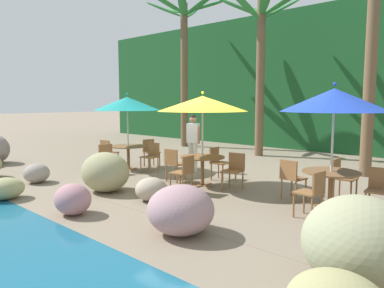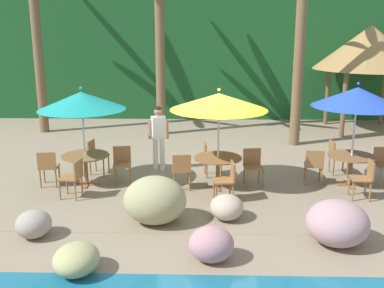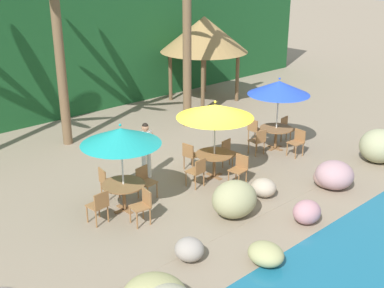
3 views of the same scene
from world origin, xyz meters
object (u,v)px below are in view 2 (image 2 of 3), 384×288
at_px(chair_yellow_seaward, 253,164).
at_px(chair_blue_left, 314,164).
at_px(umbrella_blue, 357,97).
at_px(palm_tree_second, 160,8).
at_px(chair_blue_inland, 336,155).
at_px(waiter_in_white, 158,133).
at_px(dining_table_blue, 351,161).
at_px(chair_blue_seaward, 383,163).
at_px(umbrella_teal, 82,101).
at_px(chair_teal_right, 74,176).
at_px(dining_table_yellow, 218,162).
at_px(umbrella_yellow, 219,102).
at_px(chair_yellow_left, 182,169).
at_px(chair_yellow_right, 228,178).
at_px(dining_table_teal, 85,160).
at_px(palapa_hut, 370,48).
at_px(chair_yellow_inland, 209,156).
at_px(chair_blue_right, 365,177).
at_px(chair_teal_seaward, 122,162).
at_px(chair_teal_inland, 96,154).
at_px(chair_teal_left, 48,166).
at_px(palm_tree_third, 301,2).

distance_m(chair_yellow_seaward, chair_blue_left, 1.45).
bearing_deg(umbrella_blue, palm_tree_second, 133.65).
distance_m(chair_blue_inland, waiter_in_white, 4.54).
bearing_deg(dining_table_blue, chair_blue_left, 178.00).
xyz_separation_m(chair_blue_seaward, waiter_in_white, (-5.47, 0.87, 0.47)).
relative_size(umbrella_teal, chair_blue_left, 2.69).
relative_size(chair_teal_right, dining_table_yellow, 0.79).
height_order(dining_table_blue, chair_blue_inland, chair_blue_inland).
bearing_deg(chair_blue_left, palm_tree_second, 128.43).
relative_size(chair_yellow_seaward, palm_tree_second, 0.14).
bearing_deg(umbrella_yellow, chair_yellow_left, -167.98).
bearing_deg(palm_tree_second, chair_yellow_right, -72.27).
bearing_deg(dining_table_teal, palm_tree_second, 76.10).
bearing_deg(chair_blue_inland, palapa_hut, 64.70).
bearing_deg(chair_yellow_left, chair_yellow_inland, 57.30).
distance_m(chair_yellow_inland, dining_table_blue, 3.38).
bearing_deg(chair_blue_left, dining_table_blue, -2.00).
bearing_deg(chair_blue_right, chair_blue_left, 135.15).
xyz_separation_m(chair_teal_seaward, chair_blue_right, (5.46, -0.95, 0.00)).
relative_size(dining_table_teal, chair_yellow_left, 1.26).
bearing_deg(dining_table_yellow, chair_teal_inland, 162.64).
xyz_separation_m(dining_table_teal, umbrella_yellow, (3.12, -0.11, 1.42)).
xyz_separation_m(umbrella_teal, umbrella_yellow, (3.12, -0.11, 0.01)).
height_order(chair_teal_left, chair_blue_right, same).
relative_size(chair_teal_inland, palapa_hut, 0.23).
xyz_separation_m(chair_yellow_left, chair_blue_seaward, (4.80, 0.60, 0.00)).
height_order(chair_yellow_seaward, palm_tree_second, palm_tree_second).
bearing_deg(chair_yellow_inland, palm_tree_third, 49.75).
bearing_deg(palapa_hut, umbrella_blue, -111.06).
distance_m(chair_yellow_left, chair_blue_left, 3.14).
relative_size(dining_table_teal, umbrella_yellow, 0.47).
bearing_deg(chair_yellow_seaward, chair_teal_left, -176.84).
distance_m(chair_teal_seaward, chair_teal_right, 1.37).
relative_size(dining_table_teal, waiter_in_white, 0.65).
relative_size(umbrella_teal, chair_teal_seaward, 2.69).
height_order(dining_table_yellow, chair_yellow_seaward, chair_yellow_seaward).
relative_size(chair_blue_right, palm_tree_third, 0.13).
height_order(chair_teal_seaward, chair_yellow_inland, same).
distance_m(chair_yellow_seaward, chair_blue_seaward, 3.14).
height_order(chair_teal_seaward, chair_yellow_seaward, same).
xyz_separation_m(chair_yellow_left, chair_blue_left, (3.11, 0.43, 0.00)).
xyz_separation_m(chair_teal_left, chair_blue_seaward, (7.92, 0.48, 0.00)).
relative_size(umbrella_blue, waiter_in_white, 1.44).
bearing_deg(chair_yellow_left, chair_teal_inland, 153.05).
relative_size(chair_yellow_inland, chair_blue_seaward, 1.00).
bearing_deg(dining_table_teal, chair_blue_left, 1.53).
height_order(chair_yellow_inland, chair_blue_left, same).
bearing_deg(palapa_hut, chair_teal_right, -141.18).
relative_size(dining_table_teal, palm_tree_second, 0.18).
bearing_deg(dining_table_blue, chair_teal_left, -177.70).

